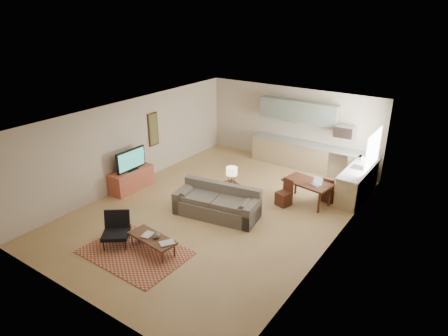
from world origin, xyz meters
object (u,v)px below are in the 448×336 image
Objects in this scene: sofa at (217,202)px; armchair at (116,231)px; coffee_table at (153,244)px; console_table at (232,194)px; dining_table at (307,192)px; tv_credenza at (132,179)px.

sofa is 2.97× the size of armchair.
console_table is (0.21, 2.99, 0.13)m from coffee_table.
armchair reaches higher than dining_table.
console_table is at bearing 34.42° from armchair.
sofa reaches higher than armchair.
armchair is 3.48m from console_table.
dining_table reaches higher than tv_credenza.
coffee_table is at bearing -70.46° from console_table.
tv_credenza reaches higher than coffee_table.
armchair is at bearing -123.50° from sofa.
console_table is 0.49× the size of dining_table.
coffee_table is 0.88× the size of tv_credenza.
console_table is at bearing 82.77° from sofa.
armchair reaches higher than console_table.
dining_table is at bearing 71.83° from coffee_table.
dining_table is (1.74, 1.30, 0.01)m from console_table.
console_table reaches higher than coffee_table.
sofa is 3.66× the size of console_table.
sofa is 2.77m from armchair.
coffee_table is 0.95m from armchair.
armchair is 0.56× the size of tv_credenza.
tv_credenza is (-2.01, 2.40, -0.07)m from armchair.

